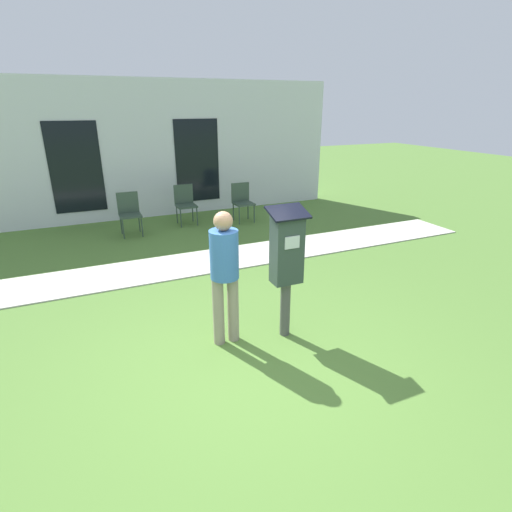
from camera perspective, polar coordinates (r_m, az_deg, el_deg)
The scene contains 8 objects.
ground_plane at distance 4.43m, azimuth -0.91°, elevation -15.61°, with size 40.00×40.00×0.00m, color #517A33.
sidewalk at distance 7.05m, azimuth -10.89°, elevation -1.36°, with size 12.00×1.10×0.02m.
building_facade at distance 10.15m, azimuth -16.52°, elevation 14.21°, with size 10.00×0.26×3.20m.
parking_meter at distance 4.54m, azimuth 4.41°, elevation -0.05°, with size 0.44×0.31×1.59m.
person_standing at distance 4.43m, azimuth -4.51°, elevation -1.80°, with size 0.32×0.32×1.58m.
outdoor_chair_left at distance 8.91m, azimuth -17.66°, elevation 6.24°, with size 0.44×0.44×0.90m.
outdoor_chair_middle at distance 9.45m, azimuth -10.10°, elevation 7.71°, with size 0.44×0.44×0.90m.
outdoor_chair_right at distance 9.54m, azimuth -2.00°, elevation 8.14°, with size 0.44×0.44×0.90m.
Camera 1 is at (-1.38, -3.28, 2.64)m, focal length 28.00 mm.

